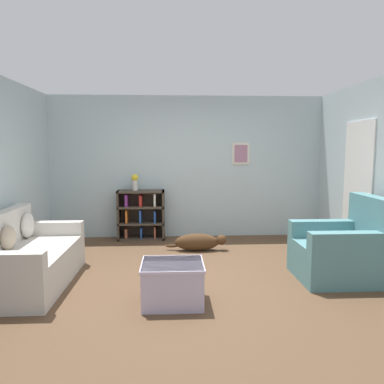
% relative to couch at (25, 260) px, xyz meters
% --- Properties ---
extents(ground_plane, '(14.00, 14.00, 0.00)m').
position_rel_couch_xyz_m(ground_plane, '(2.05, 0.24, -0.32)').
color(ground_plane, brown).
extents(wall_back, '(5.60, 0.13, 2.60)m').
position_rel_couch_xyz_m(wall_back, '(2.05, 2.49, 0.98)').
color(wall_back, silver).
rests_on(wall_back, ground_plane).
extents(couch, '(0.89, 1.73, 0.88)m').
position_rel_couch_xyz_m(couch, '(0.00, 0.00, 0.00)').
color(couch, beige).
rests_on(couch, ground_plane).
extents(bookshelf, '(0.84, 0.33, 0.89)m').
position_rel_couch_xyz_m(bookshelf, '(1.21, 2.28, 0.13)').
color(bookshelf, '#42382D').
rests_on(bookshelf, ground_plane).
extents(recliner_chair, '(1.02, 0.90, 1.06)m').
position_rel_couch_xyz_m(recliner_chair, '(3.93, 0.03, 0.04)').
color(recliner_chair, slate).
rests_on(recliner_chair, ground_plane).
extents(coffee_table, '(0.66, 0.57, 0.44)m').
position_rel_couch_xyz_m(coffee_table, '(1.77, -0.62, -0.08)').
color(coffee_table, '#BCB2D1').
rests_on(coffee_table, ground_plane).
extents(dog, '(0.99, 0.25, 0.28)m').
position_rel_couch_xyz_m(dog, '(2.20, 1.43, -0.18)').
color(dog, '#472D19').
rests_on(dog, ground_plane).
extents(vase, '(0.12, 0.12, 0.29)m').
position_rel_couch_xyz_m(vase, '(1.11, 2.26, 0.74)').
color(vase, silver).
rests_on(vase, bookshelf).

